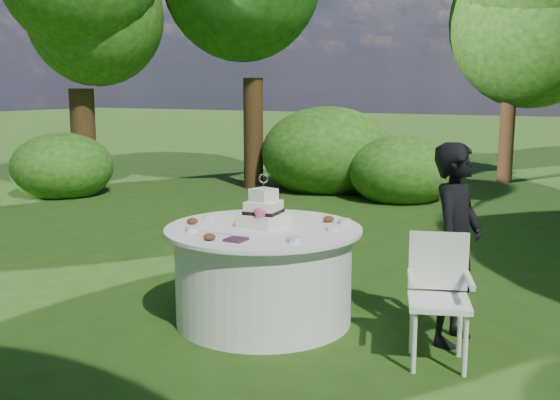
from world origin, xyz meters
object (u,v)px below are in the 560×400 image
Objects in this scene: guest at (455,244)px; chair at (439,288)px; table at (264,274)px; napkins at (236,240)px; cake at (264,212)px.

chair is (-0.01, -0.40, -0.22)m from guest.
chair reaches higher than table.
napkins is 0.33× the size of cake.
chair is (1.44, -0.12, 0.13)m from table.
cake is at bearing 105.62° from guest.
cake is at bearing 116.46° from table.
table is at bearing -63.54° from cake.
chair is at bearing -5.71° from cake.
table is at bearing 106.83° from guest.
chair is at bearing -175.20° from guest.
guest is 0.95× the size of table.
table is (-1.44, -0.28, -0.35)m from guest.
guest is 1.51m from table.
table is 0.50m from cake.
table is 3.65× the size of cake.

